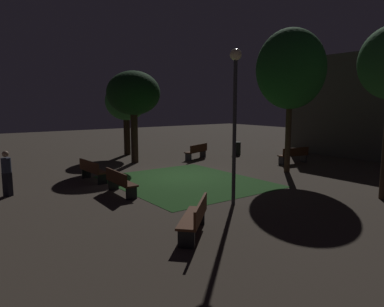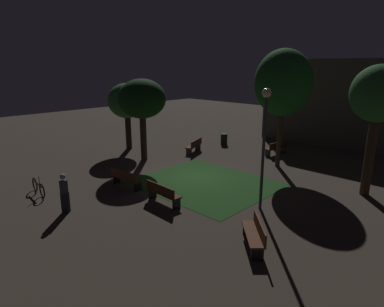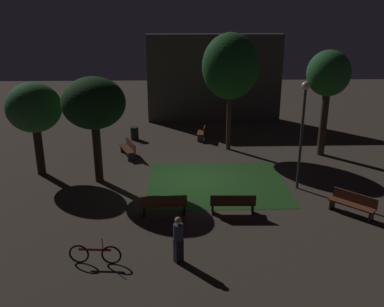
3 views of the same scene
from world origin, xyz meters
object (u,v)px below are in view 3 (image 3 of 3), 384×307
at_px(bench_corner, 203,131).
at_px(bench_by_lamp, 164,204).
at_px(trash_bin, 135,133).
at_px(tree_near_wall, 94,104).
at_px(bicycle, 95,254).
at_px(bench_back_row, 233,203).
at_px(bench_path_side, 353,203).
at_px(bench_near_trees, 128,148).
at_px(tree_tall_center, 230,67).
at_px(tree_right_canopy, 34,109).
at_px(pedestrian, 178,238).
at_px(lamp_post_plaza_west, 303,118).
at_px(tree_lawn_side, 328,75).

bearing_deg(bench_corner, bench_by_lamp, -101.58).
distance_m(bench_by_lamp, trash_bin, 10.52).
bearing_deg(tree_near_wall, bicycle, -81.05).
xyz_separation_m(bench_back_row, bench_path_side, (4.77, -0.19, 0.00)).
distance_m(bench_near_trees, bench_corner, 5.47).
relative_size(bench_back_row, bench_path_side, 1.11).
relative_size(bench_corner, tree_tall_center, 0.28).
bearing_deg(tree_near_wall, tree_tall_center, 34.48).
bearing_deg(tree_right_canopy, trash_bin, 54.17).
bearing_deg(trash_bin, tree_near_wall, -98.87).
distance_m(tree_near_wall, trash_bin, 7.53).
xyz_separation_m(bench_corner, tree_tall_center, (1.36, -2.24, 4.30)).
xyz_separation_m(bench_back_row, trash_bin, (-4.89, 10.29, -0.08)).
xyz_separation_m(bench_near_trees, bench_corner, (4.34, 3.33, 0.00)).
height_order(bench_by_lamp, pedestrian, pedestrian).
relative_size(bench_corner, lamp_post_plaza_west, 0.38).
distance_m(bench_back_row, bench_near_trees, 8.67).
xyz_separation_m(bench_near_trees, trash_bin, (0.03, 3.15, -0.08)).
bearing_deg(bench_back_row, bench_by_lamp, 180.00).
distance_m(bench_by_lamp, tree_near_wall, 5.83).
height_order(tree_tall_center, trash_bin, tree_tall_center).
height_order(bench_near_trees, trash_bin, bench_near_trees).
distance_m(bench_path_side, tree_tall_center, 10.25).
relative_size(bench_by_lamp, tree_tall_center, 0.28).
bearing_deg(tree_near_wall, trash_bin, 81.13).
relative_size(tree_lawn_side, tree_near_wall, 1.16).
bearing_deg(tree_lawn_side, trash_bin, 163.46).
height_order(tree_right_canopy, pedestrian, tree_right_canopy).
relative_size(bench_near_trees, bench_path_side, 1.14).
xyz_separation_m(tree_right_canopy, pedestrian, (6.81, -7.91, -2.47)).
bearing_deg(bench_path_side, bicycle, -162.10).
bearing_deg(bench_back_row, lamp_post_plaza_west, 36.77).
height_order(bench_corner, pedestrian, pedestrian).
bearing_deg(bench_near_trees, tree_near_wall, -106.02).
xyz_separation_m(tree_lawn_side, bicycle, (-10.73, -10.38, -4.10)).
bearing_deg(pedestrian, bench_back_row, 56.49).
distance_m(tree_right_canopy, tree_lawn_side, 15.10).
relative_size(tree_right_canopy, lamp_post_plaza_west, 0.93).
distance_m(bench_corner, trash_bin, 4.31).
distance_m(tree_right_canopy, lamp_post_plaza_west, 12.45).
height_order(tree_tall_center, bicycle, tree_tall_center).
relative_size(bench_path_side, tree_right_canopy, 0.36).
relative_size(bench_corner, pedestrian, 1.15).
xyz_separation_m(bench_corner, bicycle, (-4.26, -13.76, -0.14)).
bearing_deg(tree_right_canopy, tree_near_wall, -18.53).
bearing_deg(trash_bin, bicycle, -89.80).
relative_size(trash_bin, pedestrian, 0.50).
relative_size(bench_path_side, lamp_post_plaza_west, 0.33).
height_order(bench_by_lamp, lamp_post_plaza_west, lamp_post_plaza_west).
bearing_deg(tree_lawn_side, bench_path_side, -98.68).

